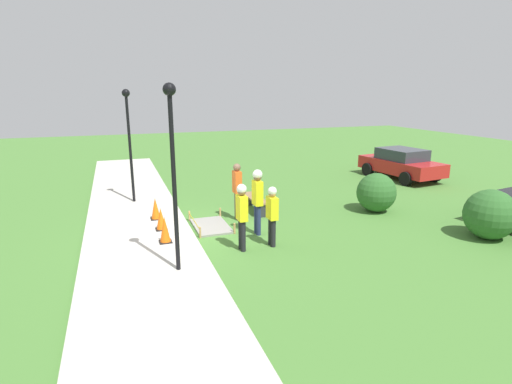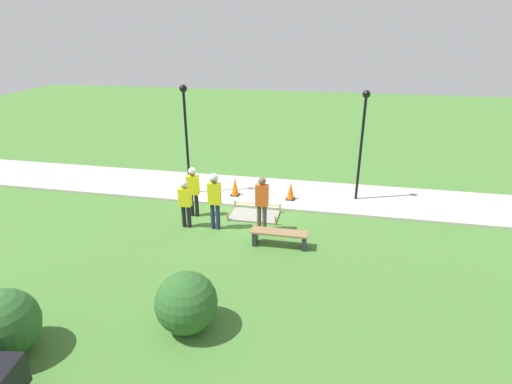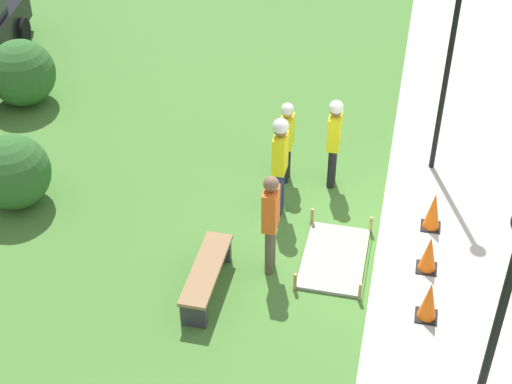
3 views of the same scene
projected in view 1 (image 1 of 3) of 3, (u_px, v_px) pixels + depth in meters
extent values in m
plane|color=#477A33|center=(193.00, 235.00, 11.77)|extent=(60.00, 60.00, 0.00)
cube|color=#BCB7AD|center=(140.00, 240.00, 11.27)|extent=(28.00, 3.02, 0.10)
cube|color=gray|center=(211.00, 226.00, 12.46)|extent=(1.68, 1.03, 0.06)
cube|color=tan|center=(189.00, 216.00, 13.02)|extent=(0.05, 0.05, 0.33)
cube|color=tan|center=(200.00, 233.00, 11.49)|extent=(0.05, 0.05, 0.33)
cube|color=tan|center=(220.00, 213.00, 13.35)|extent=(0.05, 0.05, 0.33)
cube|color=tan|center=(234.00, 229.00, 11.82)|extent=(0.05, 0.05, 0.33)
cube|color=yellow|center=(194.00, 221.00, 12.23)|extent=(1.68, 0.00, 0.04)
cube|color=black|center=(156.00, 219.00, 12.92)|extent=(0.34, 0.34, 0.02)
cone|color=orange|center=(155.00, 208.00, 12.83)|extent=(0.29, 0.29, 0.68)
cube|color=black|center=(162.00, 229.00, 11.94)|extent=(0.34, 0.34, 0.02)
cone|color=orange|center=(161.00, 218.00, 11.86)|extent=(0.29, 0.29, 0.64)
cube|color=black|center=(166.00, 242.00, 10.94)|extent=(0.34, 0.34, 0.02)
cone|color=orange|center=(165.00, 229.00, 10.85)|extent=(0.29, 0.29, 0.71)
cube|color=#2D2D33|center=(248.00, 200.00, 14.77)|extent=(0.12, 0.40, 0.44)
cube|color=#2D2D33|center=(263.00, 211.00, 13.39)|extent=(0.12, 0.40, 0.44)
cube|color=olive|center=(255.00, 198.00, 14.02)|extent=(1.71, 0.44, 0.06)
cylinder|color=black|center=(241.00, 234.00, 10.65)|extent=(0.14, 0.14, 0.84)
cylinder|color=black|center=(243.00, 236.00, 10.48)|extent=(0.14, 0.14, 0.84)
cube|color=yellow|center=(242.00, 208.00, 10.38)|extent=(0.40, 0.22, 0.66)
sphere|color=brown|center=(242.00, 191.00, 10.27)|extent=(0.23, 0.23, 0.23)
sphere|color=white|center=(242.00, 189.00, 10.26)|extent=(0.26, 0.26, 0.26)
cylinder|color=navy|center=(256.00, 219.00, 11.83)|extent=(0.14, 0.14, 0.90)
cylinder|color=navy|center=(259.00, 220.00, 11.66)|extent=(0.14, 0.14, 0.90)
cube|color=yellow|center=(257.00, 193.00, 11.54)|extent=(0.40, 0.22, 0.71)
sphere|color=brown|center=(258.00, 177.00, 11.43)|extent=(0.24, 0.24, 0.24)
sphere|color=white|center=(258.00, 174.00, 11.41)|extent=(0.28, 0.28, 0.28)
cylinder|color=black|center=(271.00, 231.00, 10.96)|extent=(0.14, 0.14, 0.77)
cylinder|color=black|center=(273.00, 233.00, 10.80)|extent=(0.14, 0.14, 0.77)
cube|color=yellow|center=(272.00, 208.00, 10.71)|extent=(0.40, 0.22, 0.61)
sphere|color=#A37A5B|center=(272.00, 193.00, 10.61)|extent=(0.21, 0.21, 0.21)
sphere|color=white|center=(272.00, 191.00, 10.60)|extent=(0.24, 0.24, 0.24)
cylinder|color=brown|center=(237.00, 205.00, 13.17)|extent=(0.14, 0.14, 0.91)
cylinder|color=brown|center=(238.00, 207.00, 13.01)|extent=(0.14, 0.14, 0.91)
cube|color=#E55B1E|center=(237.00, 182.00, 12.89)|extent=(0.40, 0.22, 0.72)
sphere|color=brown|center=(237.00, 167.00, 12.77)|extent=(0.25, 0.25, 0.25)
cylinder|color=black|center=(174.00, 186.00, 8.80)|extent=(0.10, 0.10, 3.96)
sphere|color=black|center=(169.00, 89.00, 8.29)|extent=(0.28, 0.28, 0.28)
cylinder|color=black|center=(130.00, 150.00, 14.52)|extent=(0.10, 0.10, 3.86)
sphere|color=black|center=(126.00, 93.00, 14.02)|extent=(0.28, 0.28, 0.28)
cube|color=red|center=(401.00, 166.00, 19.22)|extent=(4.20, 2.31, 0.61)
cube|color=#2D333D|center=(402.00, 154.00, 19.08)|extent=(2.18, 1.85, 0.52)
cylinder|color=black|center=(435.00, 175.00, 18.61)|extent=(0.66, 0.31, 0.63)
cylinder|color=black|center=(406.00, 179.00, 17.82)|extent=(0.66, 0.31, 0.63)
cylinder|color=black|center=(395.00, 166.00, 20.77)|extent=(0.66, 0.31, 0.63)
cylinder|color=black|center=(368.00, 169.00, 19.98)|extent=(0.66, 0.31, 0.63)
cylinder|color=black|center=(501.00, 221.00, 12.02)|extent=(0.68, 0.34, 0.65)
sphere|color=#2D6028|center=(376.00, 193.00, 13.92)|extent=(1.36, 1.36, 1.36)
sphere|color=#2D6028|center=(490.00, 214.00, 11.34)|extent=(1.44, 1.44, 1.44)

